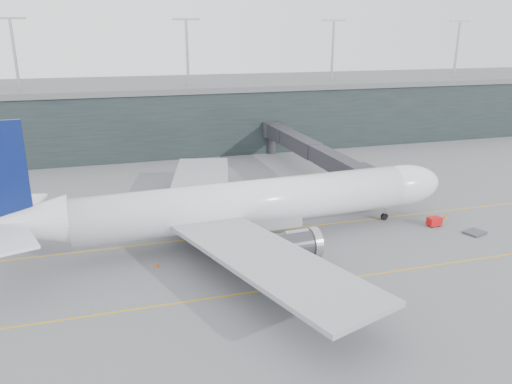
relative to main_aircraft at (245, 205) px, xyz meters
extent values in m
plane|color=#58595D|center=(-3.45, 6.00, -4.97)|extent=(320.00, 320.00, 0.00)
cube|color=gold|center=(-3.45, 2.00, -4.96)|extent=(160.00, 0.25, 0.02)
cube|color=gold|center=(-3.45, -14.00, -4.96)|extent=(160.00, 0.25, 0.02)
cube|color=gold|center=(1.55, 26.00, -4.96)|extent=(0.25, 60.00, 0.02)
cube|color=black|center=(-3.45, 64.00, 2.03)|extent=(240.00, 35.00, 14.00)
cube|color=#535657|center=(-3.45, 64.00, 9.63)|extent=(240.00, 36.00, 1.20)
cylinder|color=#9E9EA3|center=(-33.45, 54.00, 17.03)|extent=(0.60, 0.60, 14.00)
cylinder|color=#9E9EA3|center=(1.55, 54.00, 17.03)|extent=(0.60, 0.60, 14.00)
cylinder|color=#9E9EA3|center=(36.55, 54.00, 17.03)|extent=(0.60, 0.60, 14.00)
cylinder|color=#9E9EA3|center=(71.55, 54.00, 17.03)|extent=(0.60, 0.60, 14.00)
cylinder|color=silver|center=(0.45, 0.02, 0.16)|extent=(44.75, 8.46, 6.00)
ellipsoid|color=silver|center=(24.10, 1.34, 0.16)|extent=(12.90, 6.69, 6.00)
cone|color=silver|center=(-27.07, -1.51, 0.84)|extent=(10.94, 6.34, 5.76)
cube|color=gray|center=(-0.52, -0.03, -2.16)|extent=(15.72, 5.69, 1.93)
cube|color=black|center=(27.77, 1.54, 1.13)|extent=(2.29, 3.01, 0.77)
cube|color=gray|center=(-1.62, -15.10, -0.81)|extent=(17.44, 29.35, 0.53)
cylinder|color=#37373C|center=(2.89, -9.04, -2.45)|extent=(6.95, 3.76, 3.38)
cube|color=gray|center=(-3.28, 14.83, -0.81)|extent=(14.71, 29.28, 0.53)
cylinder|color=#37373C|center=(1.87, 9.31, -2.45)|extent=(6.95, 3.76, 3.38)
cube|color=silver|center=(-27.74, -6.87, 1.32)|extent=(7.77, 9.93, 0.34)
cube|color=silver|center=(-28.33, 3.75, 1.32)|extent=(6.99, 9.61, 0.34)
cylinder|color=black|center=(21.69, 1.21, -4.43)|extent=(1.08, 0.45, 1.06)
cylinder|color=#9E9EA3|center=(21.69, 1.21, -3.71)|extent=(0.29, 0.29, 2.51)
cylinder|color=black|center=(-3.16, -4.82, -4.34)|extent=(1.28, 0.55, 1.26)
cylinder|color=black|center=(-3.67, 4.44, -4.34)|extent=(1.28, 0.55, 1.26)
cube|color=#29292E|center=(19.90, 6.03, 0.66)|extent=(3.70, 4.14, 3.15)
cube|color=#29292E|center=(19.67, 15.36, 0.66)|extent=(3.17, 14.69, 2.81)
cube|color=#29292E|center=(19.31, 29.98, 0.66)|extent=(3.45, 14.69, 2.92)
cube|color=#29292E|center=(18.96, 44.60, 0.66)|extent=(3.73, 14.70, 3.04)
cylinder|color=#9E9EA3|center=(19.65, 16.15, -2.83)|extent=(0.56, 0.56, 4.27)
cube|color=#37373C|center=(19.65, 16.15, -4.57)|extent=(2.29, 1.74, 0.79)
cylinder|color=#29292E|center=(19.90, 46.50, 0.66)|extent=(4.50, 4.50, 3.37)
cylinder|color=#29292E|center=(19.90, 46.50, -2.94)|extent=(2.02, 2.02, 4.05)
cube|color=red|center=(27.31, -2.98, -4.22)|extent=(2.00, 1.34, 1.14)
cylinder|color=black|center=(26.64, -3.46, -4.79)|extent=(0.36, 0.15, 0.35)
cylinder|color=black|center=(28.04, -3.38, -4.79)|extent=(0.36, 0.15, 0.35)
cylinder|color=black|center=(26.59, -2.59, -4.79)|extent=(0.36, 0.15, 0.35)
cylinder|color=black|center=(27.98, -2.50, -4.79)|extent=(0.36, 0.15, 0.35)
cube|color=#3A3A3F|center=(31.04, -7.04, -4.81)|extent=(3.22, 2.89, 0.27)
cube|color=#37373C|center=(-9.19, 15.38, -4.82)|extent=(2.02, 1.66, 0.19)
cube|color=#B2B6BF|center=(-9.19, 15.38, -3.95)|extent=(1.63, 1.54, 1.45)
cube|color=navy|center=(-9.19, 15.38, -3.20)|extent=(1.68, 1.59, 0.08)
cube|color=#37373C|center=(-5.39, 16.83, -4.80)|extent=(2.59, 2.30, 0.22)
cube|color=silver|center=(-5.39, 16.83, -3.82)|extent=(2.14, 2.07, 1.64)
cube|color=navy|center=(-5.39, 16.83, -2.97)|extent=(2.21, 2.14, 0.09)
cube|color=#37373C|center=(-4.52, 16.72, -4.82)|extent=(2.09, 1.75, 0.19)
cube|color=silver|center=(-4.52, 16.72, -3.96)|extent=(1.69, 1.61, 1.44)
cube|color=navy|center=(-4.52, 16.72, -3.21)|extent=(1.75, 1.66, 0.08)
cone|color=orange|center=(30.84, -0.80, -4.57)|extent=(0.50, 0.50, 0.80)
cone|color=orange|center=(4.97, -11.60, -4.59)|extent=(0.47, 0.47, 0.75)
cone|color=orange|center=(4.13, 16.64, -4.65)|extent=(0.39, 0.39, 0.63)
cone|color=#FA4E0D|center=(-12.35, -5.04, -4.57)|extent=(0.49, 0.49, 0.79)
camera|label=1|loc=(-16.15, -59.80, 21.70)|focal=35.00mm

